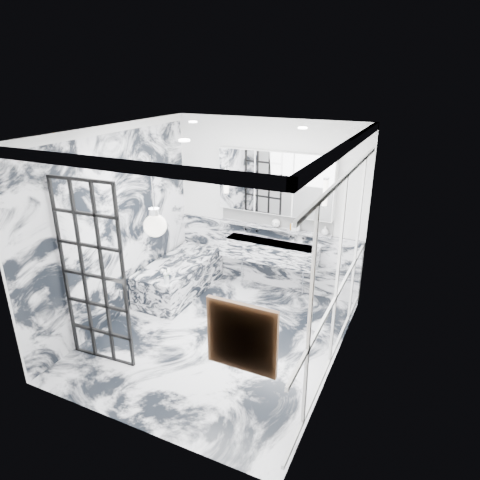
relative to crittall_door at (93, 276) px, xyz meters
The scene contains 25 objects.
floor 1.91m from the crittall_door, 42.84° to the left, with size 3.60×3.60×0.00m, color white.
ceiling 2.21m from the crittall_door, 42.84° to the left, with size 3.60×3.60×0.00m, color white.
wall_back 3.04m from the crittall_door, 68.68° to the left, with size 3.60×3.60×0.00m, color white.
wall_front 1.37m from the crittall_door, 35.28° to the right, with size 3.60×3.60×0.00m, color white.
wall_left 1.16m from the crittall_door, 116.05° to the left, with size 3.60×3.60×0.00m, color white.
wall_right 2.90m from the crittall_door, 20.71° to the left, with size 3.60×3.60×0.00m, color white.
marble_clad_back 3.07m from the crittall_door, 68.51° to the left, with size 3.18×0.05×1.05m, color white.
marble_clad_left 1.14m from the crittall_door, 115.36° to the left, with size 0.02×3.56×2.68m, color white.
panel_molding 2.87m from the crittall_door, 20.85° to the left, with size 0.03×3.40×2.30m, color white.
soap_bottle_a 3.20m from the crittall_door, 58.66° to the left, with size 0.07×0.07×0.19m, color #8C5919.
soap_bottle_b 3.17m from the crittall_door, 59.52° to the left, with size 0.08×0.09×0.19m, color #4C4C51.
soap_bottle_c 3.44m from the crittall_door, 52.51° to the left, with size 0.11×0.11×0.14m, color silver.
face_pot 3.02m from the crittall_door, 64.70° to the left, with size 0.14×0.14×0.14m, color white.
amber_bottle 3.14m from the crittall_door, 60.47° to the left, with size 0.04×0.04×0.10m, color #8C5919.
flower_vase 1.33m from the crittall_door, 80.71° to the left, with size 0.07×0.07×0.12m, color silver.
crittall_door is the anchor object (origin of this frame).
artwork 2.43m from the crittall_door, 17.80° to the right, with size 0.52×0.05×0.52m, color #C28113.
pendant_light 1.53m from the crittall_door, 13.81° to the right, with size 0.22×0.22×0.22m, color white.
trough_sink 2.90m from the crittall_door, 64.10° to the left, with size 1.60×0.45×0.30m, color silver.
ledge 3.01m from the crittall_door, 65.47° to the left, with size 1.90×0.14×0.04m, color silver.
subway_tile 3.07m from the crittall_door, 65.95° to the left, with size 1.90×0.03×0.23m, color white.
mirror_cabinet 3.09m from the crittall_door, 65.51° to the left, with size 1.90×0.16×1.00m, color white.
sconce_left 2.75m from the crittall_door, 80.77° to the left, with size 0.07×0.07×0.40m, color white.
sconce_right 3.42m from the crittall_door, 52.00° to the left, with size 0.07×0.07×0.40m, color white.
bathtub 2.12m from the crittall_door, 92.21° to the left, with size 0.75×1.65×0.55m, color silver.
Camera 1 is at (2.44, -4.41, 3.46)m, focal length 32.00 mm.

